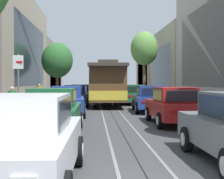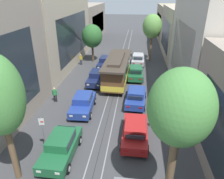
# 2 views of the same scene
# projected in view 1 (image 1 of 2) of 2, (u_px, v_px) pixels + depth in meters

# --- Properties ---
(ground_plane) EXTENTS (160.00, 160.00, 0.00)m
(ground_plane) POSITION_uv_depth(u_px,v_px,m) (106.00, 104.00, 26.42)
(ground_plane) COLOR #424244
(trolley_track_rails) EXTENTS (1.14, 64.91, 0.01)m
(trolley_track_rails) POSITION_uv_depth(u_px,v_px,m) (105.00, 101.00, 30.10)
(trolley_track_rails) COLOR gray
(trolley_track_rails) RESTS_ON ground
(building_facade_right) EXTENTS (5.23, 56.61, 9.72)m
(building_facade_right) POSITION_uv_depth(u_px,v_px,m) (198.00, 59.00, 31.26)
(building_facade_right) COLOR gray
(building_facade_right) RESTS_ON ground
(parked_car_white_near_left) EXTENTS (2.06, 4.39, 1.58)m
(parked_car_white_near_left) POSITION_uv_depth(u_px,v_px,m) (21.00, 140.00, 5.54)
(parked_car_white_near_left) COLOR silver
(parked_car_white_near_left) RESTS_ON ground
(parked_car_green_second_left) EXTENTS (2.01, 4.37, 1.58)m
(parked_car_green_second_left) POSITION_uv_depth(u_px,v_px,m) (53.00, 111.00, 11.13)
(parked_car_green_second_left) COLOR #1E6038
(parked_car_green_second_left) RESTS_ON ground
(parked_car_blue_mid_left) EXTENTS (2.14, 4.42, 1.58)m
(parked_car_blue_mid_left) POSITION_uv_depth(u_px,v_px,m) (67.00, 101.00, 17.10)
(parked_car_blue_mid_left) COLOR #233D93
(parked_car_blue_mid_left) RESTS_ON ground
(parked_car_navy_fourth_left) EXTENTS (2.04, 4.38, 1.58)m
(parked_car_navy_fourth_left) POSITION_uv_depth(u_px,v_px,m) (75.00, 96.00, 23.49)
(parked_car_navy_fourth_left) COLOR #19234C
(parked_car_navy_fourth_left) RESTS_ON ground
(parked_car_navy_fifth_left) EXTENTS (2.10, 4.40, 1.58)m
(parked_car_navy_fifth_left) POSITION_uv_depth(u_px,v_px,m) (81.00, 93.00, 29.33)
(parked_car_navy_fifth_left) COLOR #19234C
(parked_car_navy_fifth_left) RESTS_ON ground
(parked_car_red_second_right) EXTENTS (2.00, 4.36, 1.58)m
(parked_car_red_second_right) POSITION_uv_depth(u_px,v_px,m) (174.00, 106.00, 13.65)
(parked_car_red_second_right) COLOR red
(parked_car_red_second_right) RESTS_ON ground
(parked_car_blue_mid_right) EXTENTS (2.15, 4.42, 1.58)m
(parked_car_blue_mid_right) POSITION_uv_depth(u_px,v_px,m) (150.00, 99.00, 19.32)
(parked_car_blue_mid_right) COLOR #233D93
(parked_car_blue_mid_right) RESTS_ON ground
(parked_car_green_fourth_right) EXTENTS (2.05, 4.38, 1.58)m
(parked_car_green_fourth_right) POSITION_uv_depth(u_px,v_px,m) (133.00, 94.00, 25.97)
(parked_car_green_fourth_right) COLOR #1E6038
(parked_car_green_fourth_right) RESTS_ON ground
(parked_car_silver_fifth_right) EXTENTS (2.05, 4.38, 1.58)m
(parked_car_silver_fifth_right) POSITION_uv_depth(u_px,v_px,m) (129.00, 92.00, 31.77)
(parked_car_silver_fifth_right) COLOR #B7B7BC
(parked_car_silver_fifth_right) RESTS_ON ground
(street_tree_kerb_left_second) EXTENTS (3.10, 3.01, 5.70)m
(street_tree_kerb_left_second) POSITION_uv_depth(u_px,v_px,m) (57.00, 60.00, 31.86)
(street_tree_kerb_left_second) COLOR brown
(street_tree_kerb_left_second) RESTS_ON ground
(street_tree_kerb_right_second) EXTENTS (2.88, 2.85, 7.13)m
(street_tree_kerb_right_second) POSITION_uv_depth(u_px,v_px,m) (144.00, 49.00, 33.83)
(street_tree_kerb_right_second) COLOR brown
(street_tree_kerb_right_second) RESTS_ON ground
(cable_car_trolley) EXTENTS (2.83, 9.18, 3.28)m
(cable_car_trolley) POSITION_uv_depth(u_px,v_px,m) (107.00, 84.00, 23.92)
(cable_car_trolley) COLOR brown
(cable_car_trolley) RESTS_ON ground
(motorcycle_with_rider) EXTENTS (0.56, 1.99, 1.37)m
(motorcycle_with_rider) POSITION_uv_depth(u_px,v_px,m) (36.00, 141.00, 6.27)
(motorcycle_with_rider) COLOR black
(motorcycle_with_rider) RESTS_ON ground
(pedestrian_on_left_pavement) EXTENTS (0.55, 0.42, 1.55)m
(pedestrian_on_left_pavement) POSITION_uv_depth(u_px,v_px,m) (12.00, 98.00, 18.26)
(pedestrian_on_left_pavement) COLOR black
(pedestrian_on_left_pavement) RESTS_ON ground
(pedestrian_on_right_pavement) EXTENTS (0.55, 0.31, 1.64)m
(pedestrian_on_right_pavement) POSITION_uv_depth(u_px,v_px,m) (39.00, 91.00, 29.98)
(pedestrian_on_right_pavement) COLOR #282D38
(pedestrian_on_right_pavement) RESTS_ON ground
(fire_hydrant) EXTENTS (0.40, 0.22, 0.84)m
(fire_hydrant) POSITION_uv_depth(u_px,v_px,m) (190.00, 110.00, 15.68)
(fire_hydrant) COLOR #B2B2B7
(fire_hydrant) RESTS_ON ground
(street_sign_post) EXTENTS (0.36, 0.08, 2.80)m
(street_sign_post) POSITION_uv_depth(u_px,v_px,m) (18.00, 84.00, 11.28)
(street_sign_post) COLOR slate
(street_sign_post) RESTS_ON ground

